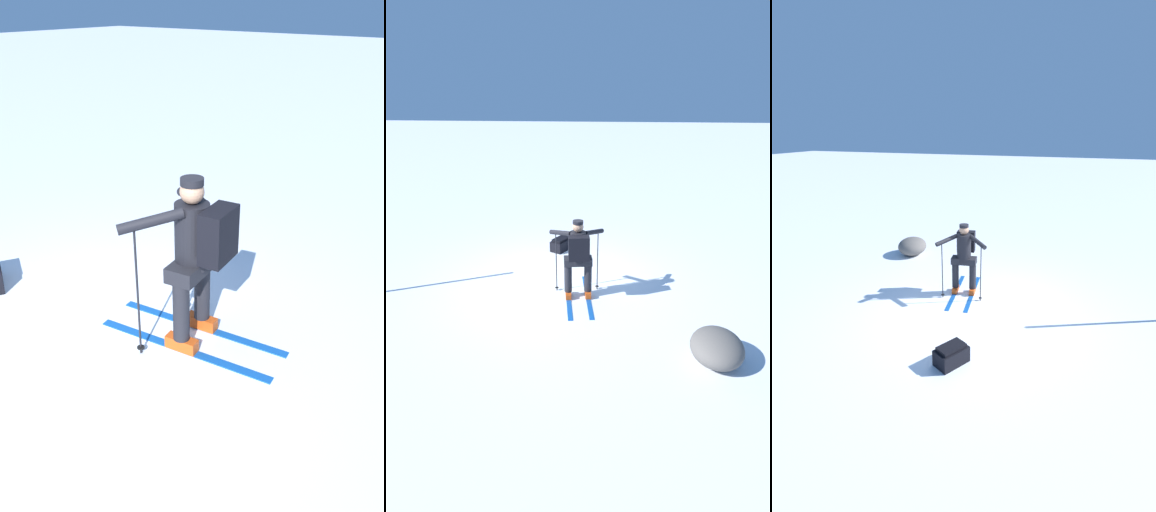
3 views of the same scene
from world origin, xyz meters
The scene contains 2 objects.
ground_plane centered at (0.00, 0.00, 0.00)m, with size 80.00×80.00×0.00m, color white.
skier centered at (-0.66, -0.51, 0.92)m, with size 1.82×1.07×1.59m.
Camera 1 is at (-2.97, 2.53, 2.89)m, focal length 35.00 mm.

